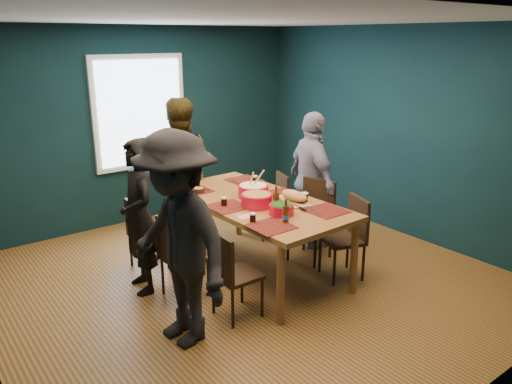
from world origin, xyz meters
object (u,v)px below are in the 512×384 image
(chair_right_near, at_px, (350,231))
(person_near_left, at_px, (178,241))
(chair_right_mid, at_px, (314,213))
(chair_left_far, at_px, (141,230))
(bowl_dumpling, at_px, (253,190))
(person_back, at_px, (179,171))
(bowl_herbs, at_px, (281,209))
(cutting_board, at_px, (294,197))
(person_far_left, at_px, (139,217))
(chair_left_near, at_px, (230,269))
(chair_left_mid, at_px, (177,252))
(dining_table, at_px, (255,207))
(bowl_salad, at_px, (257,200))
(person_right, at_px, (312,181))
(chair_right_far, at_px, (276,200))

(chair_right_near, xyz_separation_m, person_near_left, (-2.07, 0.04, 0.41))
(chair_right_mid, bearing_deg, chair_left_far, 136.42)
(bowl_dumpling, bearing_deg, person_back, 101.28)
(chair_left_far, relative_size, chair_right_mid, 0.87)
(chair_right_mid, xyz_separation_m, bowl_herbs, (-0.85, -0.41, 0.35))
(cutting_board, bearing_deg, person_back, 125.81)
(chair_right_mid, bearing_deg, person_far_left, 149.63)
(chair_right_near, distance_m, cutting_board, 0.71)
(chair_left_near, xyz_separation_m, bowl_dumpling, (0.84, 0.75, 0.42))
(person_back, relative_size, person_near_left, 0.99)
(chair_left_mid, bearing_deg, person_far_left, 113.61)
(bowl_herbs, bearing_deg, chair_right_mid, 25.42)
(chair_right_near, relative_size, cutting_board, 1.53)
(chair_left_near, relative_size, cutting_board, 1.46)
(dining_table, distance_m, bowl_herbs, 0.54)
(chair_right_mid, xyz_separation_m, bowl_salad, (-0.90, -0.06, 0.36))
(chair_left_far, height_order, chair_left_mid, chair_left_mid)
(chair_right_near, xyz_separation_m, person_far_left, (-1.93, 1.09, 0.28))
(cutting_board, bearing_deg, person_near_left, -147.89)
(chair_left_mid, bearing_deg, dining_table, -2.04)
(person_far_left, bearing_deg, person_back, 143.69)
(bowl_salad, distance_m, bowl_dumpling, 0.32)
(person_right, relative_size, person_near_left, 0.91)
(dining_table, bearing_deg, bowl_salad, -125.26)
(chair_right_mid, relative_size, cutting_board, 1.60)
(chair_left_far, bearing_deg, chair_right_far, -0.22)
(person_back, bearing_deg, person_right, 152.85)
(chair_left_mid, height_order, chair_left_near, chair_left_mid)
(chair_right_far, bearing_deg, bowl_herbs, -109.97)
(cutting_board, bearing_deg, chair_right_mid, 40.32)
(bowl_dumpling, bearing_deg, dining_table, -115.37)
(bowl_herbs, bearing_deg, dining_table, 82.71)
(chair_left_mid, relative_size, person_near_left, 0.46)
(cutting_board, bearing_deg, bowl_herbs, -130.19)
(chair_right_mid, distance_m, bowl_dumpling, 0.85)
(dining_table, height_order, chair_left_near, chair_left_near)
(person_far_left, distance_m, bowl_salad, 1.21)
(chair_right_far, distance_m, cutting_board, 1.22)
(chair_right_mid, height_order, person_near_left, person_near_left)
(bowl_dumpling, bearing_deg, person_far_left, 167.63)
(chair_left_mid, distance_m, bowl_salad, 0.98)
(chair_right_near, bearing_deg, chair_right_far, 103.58)
(chair_left_mid, height_order, bowl_herbs, bowl_herbs)
(person_right, xyz_separation_m, bowl_herbs, (-1.07, -0.68, 0.05))
(person_back, xyz_separation_m, person_near_left, (-1.12, -2.02, 0.01))
(chair_left_far, distance_m, chair_right_far, 1.87)
(bowl_salad, relative_size, cutting_board, 0.57)
(person_right, xyz_separation_m, bowl_salad, (-1.11, -0.34, 0.06))
(chair_left_mid, relative_size, chair_left_near, 1.00)
(chair_left_mid, bearing_deg, chair_left_near, -75.36)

